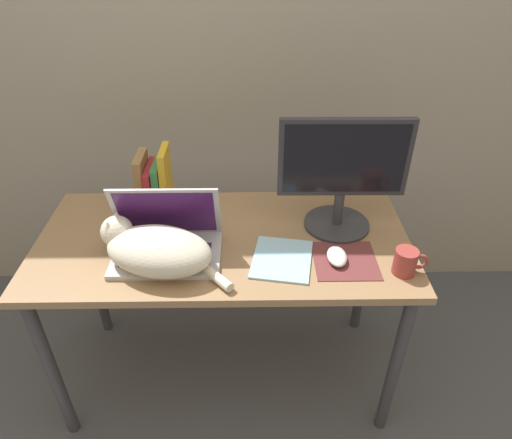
# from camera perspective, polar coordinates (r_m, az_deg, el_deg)

# --- Properties ---
(ground_plane) EXTENTS (12.00, 12.00, 0.00)m
(ground_plane) POSITION_cam_1_polar(r_m,az_deg,el_deg) (1.98, -3.61, -25.57)
(ground_plane) COLOR #4C4C51
(wall_back) EXTENTS (8.00, 0.05, 2.60)m
(wall_back) POSITION_cam_1_polar(r_m,az_deg,el_deg) (2.02, -3.89, 22.66)
(wall_back) COLOR #9E9384
(wall_back) RESTS_ON ground_plane
(desk) EXTENTS (1.32, 0.63, 0.74)m
(desk) POSITION_cam_1_polar(r_m,az_deg,el_deg) (1.68, -4.01, -4.64)
(desk) COLOR #93704C
(desk) RESTS_ON ground_plane
(laptop) EXTENTS (0.36, 0.24, 0.24)m
(laptop) POSITION_cam_1_polar(r_m,az_deg,el_deg) (1.56, -11.05, -2.70)
(laptop) COLOR #B7B7BC
(laptop) RESTS_ON desk
(cat) EXTENTS (0.44, 0.29, 0.15)m
(cat) POSITION_cam_1_polar(r_m,az_deg,el_deg) (1.49, -12.50, -3.61)
(cat) COLOR beige
(cat) RESTS_ON desk
(external_monitor) EXTENTS (0.45, 0.24, 0.42)m
(external_monitor) POSITION_cam_1_polar(r_m,az_deg,el_deg) (1.60, 10.78, 5.73)
(external_monitor) COLOR #333338
(external_monitor) RESTS_ON desk
(mousepad) EXTENTS (0.21, 0.20, 0.00)m
(mousepad) POSITION_cam_1_polar(r_m,az_deg,el_deg) (1.55, 11.09, -5.05)
(mousepad) COLOR brown
(mousepad) RESTS_ON desk
(computer_mouse) EXTENTS (0.07, 0.10, 0.03)m
(computer_mouse) POSITION_cam_1_polar(r_m,az_deg,el_deg) (1.53, 10.08, -4.55)
(computer_mouse) COLOR silver
(computer_mouse) RESTS_ON mousepad
(book_row) EXTENTS (0.13, 0.16, 0.25)m
(book_row) POSITION_cam_1_polar(r_m,az_deg,el_deg) (1.77, -12.61, 4.42)
(book_row) COLOR olive
(book_row) RESTS_ON desk
(notepad) EXTENTS (0.23, 0.25, 0.01)m
(notepad) POSITION_cam_1_polar(r_m,az_deg,el_deg) (1.52, 3.26, -4.97)
(notepad) COLOR #99C6E0
(notepad) RESTS_ON desk
(mug) EXTENTS (0.11, 0.07, 0.09)m
(mug) POSITION_cam_1_polar(r_m,az_deg,el_deg) (1.53, 18.27, -5.03)
(mug) COLOR #993833
(mug) RESTS_ON desk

